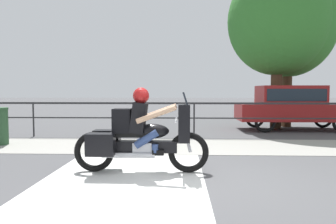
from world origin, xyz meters
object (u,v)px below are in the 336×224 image
tree_behind_car (278,21)px  parked_car (293,105)px  motorcycle (140,135)px  tree_behind_sign (288,26)px

tree_behind_car → parked_car: bearing=-50.3°
parked_car → motorcycle: bearing=-124.7°
motorcycle → tree_behind_sign: bearing=57.4°
motorcycle → tree_behind_car: (4.40, 6.98, 3.41)m
motorcycle → tree_behind_car: tree_behind_car is taller
motorcycle → parked_car: size_ratio=0.57×
motorcycle → parked_car: 8.06m
motorcycle → parked_car: (4.87, 6.41, 0.26)m
parked_car → tree_behind_car: 3.23m
parked_car → tree_behind_car: (-0.47, 0.57, 3.15)m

